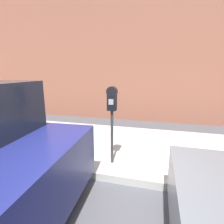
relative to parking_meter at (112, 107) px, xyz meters
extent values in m
plane|color=#47474C|center=(0.04, -1.25, -1.28)|extent=(60.00, 60.00, 0.00)
cube|color=#ADAAA3|center=(0.04, 0.95, -1.21)|extent=(24.00, 2.80, 0.15)
cube|color=#935642|center=(0.04, 3.90, 1.61)|extent=(24.00, 0.30, 5.78)
cylinder|color=#2D2D30|center=(0.00, 0.00, -0.60)|extent=(0.05, 0.05, 1.07)
cube|color=black|center=(0.00, 0.00, 0.09)|extent=(0.16, 0.14, 0.30)
cube|color=gray|center=(0.00, -0.07, 0.11)|extent=(0.09, 0.01, 0.10)
cylinder|color=black|center=(0.00, 0.00, 0.29)|extent=(0.20, 0.11, 0.20)
cylinder|color=black|center=(-1.03, -0.68, -0.94)|extent=(0.70, 0.26, 0.69)
camera|label=1|loc=(0.81, -3.09, 0.64)|focal=28.00mm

